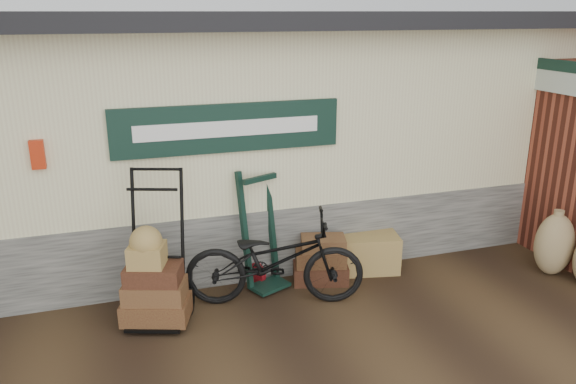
% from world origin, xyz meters
% --- Properties ---
extents(ground, '(80.00, 80.00, 0.00)m').
position_xyz_m(ground, '(0.00, 0.00, 0.00)').
color(ground, black).
rests_on(ground, ground).
extents(station_building, '(14.40, 4.10, 3.20)m').
position_xyz_m(station_building, '(-0.01, 2.74, 1.61)').
color(station_building, '#4C4C47').
rests_on(station_building, ground).
extents(brick_outbuilding, '(1.71, 4.51, 2.62)m').
position_xyz_m(brick_outbuilding, '(4.70, 1.19, 1.30)').
color(brick_outbuilding, maroon).
rests_on(brick_outbuilding, ground).
extents(porter_trolley, '(0.99, 0.86, 1.67)m').
position_xyz_m(porter_trolley, '(-1.22, 0.48, 0.84)').
color(porter_trolley, black).
rests_on(porter_trolley, ground).
extents(green_barrow, '(0.66, 0.61, 1.45)m').
position_xyz_m(green_barrow, '(0.02, 0.85, 0.73)').
color(green_barrow, black).
rests_on(green_barrow, ground).
extents(suitcase_stack, '(0.75, 0.58, 0.59)m').
position_xyz_m(suitcase_stack, '(0.75, 0.74, 0.29)').
color(suitcase_stack, '#3B2013').
rests_on(suitcase_stack, ground).
extents(wicker_hamper, '(0.82, 0.62, 0.48)m').
position_xyz_m(wicker_hamper, '(1.45, 0.85, 0.24)').
color(wicker_hamper, olive).
rests_on(wicker_hamper, ground).
extents(bicycle, '(1.22, 2.14, 1.17)m').
position_xyz_m(bicycle, '(0.06, 0.40, 0.59)').
color(bicycle, black).
rests_on(bicycle, ground).
extents(burlap_sack_left, '(0.52, 0.44, 0.81)m').
position_xyz_m(burlap_sack_left, '(3.62, 0.02, 0.40)').
color(burlap_sack_left, olive).
rests_on(burlap_sack_left, ground).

